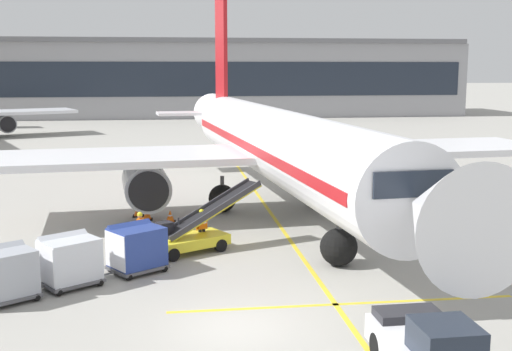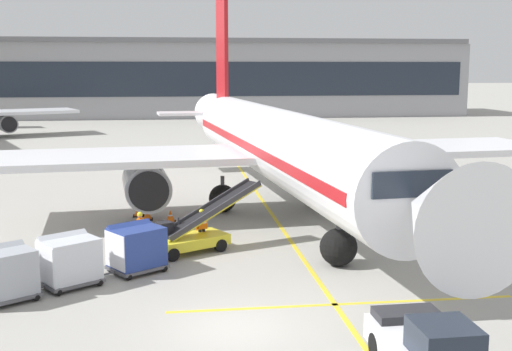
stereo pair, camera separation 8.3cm
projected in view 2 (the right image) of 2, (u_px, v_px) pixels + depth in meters
ground_plane at (234, 329)px, 20.18m from camera, size 600.00×600.00×0.00m
parked_airplane at (276, 145)px, 35.66m from camera, size 31.51×40.94×13.96m
belt_loader at (193, 232)px, 28.51m from camera, size 5.28×3.74×2.86m
baggage_cart_lead at (136, 247)px, 25.64m from camera, size 2.70×2.45×1.91m
baggage_cart_second at (69, 259)px, 23.97m from camera, size 2.70×2.45×1.91m
baggage_cart_third at (3, 273)px, 22.41m from camera, size 2.70×2.45×1.91m
pushback_tug at (431, 351)px, 16.63m from camera, size 2.19×4.43×1.83m
ground_crew_by_loader at (126, 244)px, 26.10m from camera, size 0.26×0.57×1.74m
ground_crew_by_carts at (140, 229)px, 28.57m from camera, size 0.33×0.56×1.74m
ground_crew_marshaller at (202, 226)px, 29.11m from camera, size 0.52×0.38×1.74m
safety_cone_engine_keepout at (139, 210)px, 35.36m from camera, size 0.59×0.59×0.67m
safety_cone_wingtip at (170, 216)px, 33.97m from camera, size 0.56×0.56×0.64m
safety_cone_nose_mark at (147, 214)px, 34.53m from camera, size 0.56×0.56×0.64m
apron_guidance_line_lead_in at (273, 216)px, 35.54m from camera, size 0.20×110.00×0.01m
apron_guidance_line_stop_bar at (344, 304)px, 22.26m from camera, size 12.00×0.20×0.01m
terminal_building at (147, 78)px, 108.80m from camera, size 103.09×19.93×12.35m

